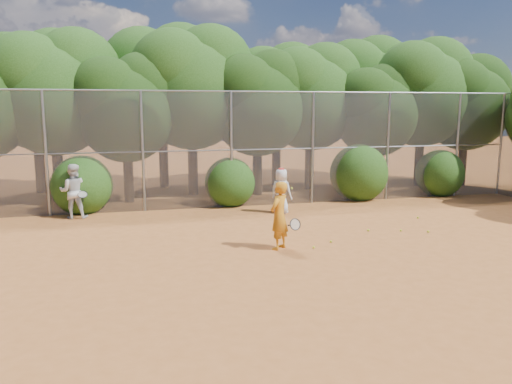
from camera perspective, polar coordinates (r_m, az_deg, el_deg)
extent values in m
plane|color=#A95B26|center=(12.31, 7.44, -6.77)|extent=(80.00, 80.00, 0.00)
cylinder|color=gray|center=(17.22, -22.87, 4.03)|extent=(0.09, 0.09, 4.00)
cylinder|color=gray|center=(17.03, -12.83, 4.49)|extent=(0.09, 0.09, 4.00)
cylinder|color=gray|center=(17.36, -2.85, 4.82)|extent=(0.09, 0.09, 4.00)
cylinder|color=gray|center=(18.19, 6.49, 4.99)|extent=(0.09, 0.09, 4.00)
cylinder|color=gray|center=(19.45, 14.82, 5.03)|extent=(0.09, 0.09, 4.00)
cylinder|color=gray|center=(21.07, 22.01, 4.98)|extent=(0.09, 0.09, 4.00)
cylinder|color=gray|center=(17.53, 0.36, 11.42)|extent=(20.00, 0.05, 0.05)
cylinder|color=gray|center=(17.58, 0.36, 4.89)|extent=(20.00, 0.04, 0.04)
cube|color=slate|center=(17.58, 0.36, 4.89)|extent=(20.00, 0.02, 4.00)
cylinder|color=gray|center=(22.30, 26.18, 4.92)|extent=(0.09, 0.09, 4.00)
cylinder|color=black|center=(19.75, -21.68, 2.58)|extent=(0.38, 0.38, 2.52)
sphere|color=#1E4511|center=(19.63, -22.14, 9.74)|extent=(4.03, 4.03, 4.03)
sphere|color=#1E4511|center=(19.98, -19.82, 12.77)|extent=(3.23, 3.23, 3.23)
sphere|color=#1E4511|center=(19.47, -24.51, 11.97)|extent=(3.02, 3.02, 3.02)
cylinder|color=black|center=(18.91, -14.39, 2.14)|extent=(0.36, 0.36, 2.17)
sphere|color=black|center=(18.76, -14.66, 8.59)|extent=(3.47, 3.47, 3.47)
sphere|color=black|center=(19.12, -12.65, 11.28)|extent=(2.78, 2.78, 2.78)
sphere|color=black|center=(18.52, -16.67, 10.64)|extent=(2.60, 2.60, 2.60)
cylinder|color=black|center=(20.02, -7.24, 3.47)|extent=(0.39, 0.39, 2.66)
sphere|color=#1E4511|center=(19.91, -7.40, 10.95)|extent=(4.26, 4.26, 4.26)
sphere|color=#1E4511|center=(20.50, -5.18, 13.93)|extent=(3.40, 3.40, 3.40)
sphere|color=#1E4511|center=(19.55, -9.57, 13.42)|extent=(3.19, 3.19, 3.19)
cylinder|color=black|center=(19.91, 0.15, 2.96)|extent=(0.37, 0.37, 2.27)
sphere|color=black|center=(19.78, 0.16, 9.39)|extent=(3.64, 3.64, 3.64)
sphere|color=black|center=(20.34, 1.93, 11.95)|extent=(2.91, 2.91, 2.91)
sphere|color=black|center=(19.37, -1.50, 11.53)|extent=(2.73, 2.73, 2.73)
cylinder|color=black|center=(21.41, 6.13, 3.61)|extent=(0.38, 0.38, 2.45)
sphere|color=#1E4511|center=(21.29, 6.24, 10.05)|extent=(3.92, 3.92, 3.92)
sphere|color=#1E4511|center=(21.97, 7.89, 12.56)|extent=(3.14, 3.14, 3.14)
sphere|color=#1E4511|center=(20.80, 4.76, 12.24)|extent=(2.94, 2.94, 2.94)
cylinder|color=black|center=(21.53, 13.31, 2.97)|extent=(0.36, 0.36, 2.10)
sphere|color=black|center=(21.40, 13.52, 8.45)|extent=(3.36, 3.36, 3.36)
sphere|color=black|center=(22.01, 14.78, 10.62)|extent=(2.69, 2.69, 2.69)
sphere|color=black|center=(20.90, 12.47, 10.31)|extent=(2.52, 2.52, 2.52)
cylinder|color=black|center=(23.27, 18.13, 3.84)|extent=(0.39, 0.39, 2.59)
sphere|color=#1E4511|center=(23.17, 18.47, 10.09)|extent=(4.14, 4.14, 4.14)
sphere|color=#1E4511|center=(24.00, 19.77, 12.47)|extent=(3.32, 3.32, 3.32)
sphere|color=#1E4511|center=(22.55, 17.43, 12.28)|extent=(3.11, 3.11, 3.11)
cylinder|color=black|center=(24.16, 22.52, 3.45)|extent=(0.37, 0.37, 2.31)
sphere|color=black|center=(24.05, 22.87, 8.81)|extent=(3.70, 3.70, 3.70)
sphere|color=black|center=(24.81, 23.88, 10.89)|extent=(2.96, 2.96, 2.96)
sphere|color=black|center=(23.46, 22.12, 10.67)|extent=(2.77, 2.77, 2.77)
cylinder|color=black|center=(22.16, -23.51, 3.29)|extent=(0.39, 0.39, 2.62)
sphere|color=#1E4511|center=(22.06, -23.97, 9.94)|extent=(4.20, 4.20, 4.20)
sphere|color=#1E4511|center=(22.40, -21.81, 12.76)|extent=(3.36, 3.36, 3.36)
sphere|color=#1E4511|center=(21.91, -26.19, 12.00)|extent=(3.15, 3.15, 3.15)
cylinder|color=black|center=(22.10, -10.53, 4.15)|extent=(0.40, 0.40, 2.80)
sphere|color=#1E4511|center=(22.01, -10.75, 11.27)|extent=(4.48, 4.48, 4.48)
sphere|color=#1E4511|center=(22.60, -8.58, 14.13)|extent=(3.58, 3.58, 3.58)
sphere|color=#1E4511|center=(21.69, -12.90, 13.60)|extent=(3.36, 3.36, 3.36)
cylinder|color=black|center=(22.60, 2.33, 4.07)|extent=(0.38, 0.38, 2.52)
sphere|color=#1E4511|center=(22.49, 2.38, 10.34)|extent=(4.03, 4.03, 4.03)
sphere|color=#1E4511|center=(23.15, 4.06, 12.80)|extent=(3.23, 3.23, 3.23)
sphere|color=#1E4511|center=(22.03, 0.82, 12.46)|extent=(3.02, 3.02, 3.02)
cylinder|color=black|center=(24.79, 11.99, 4.60)|extent=(0.40, 0.40, 2.73)
sphere|color=#1E4511|center=(24.71, 12.21, 10.79)|extent=(4.37, 4.37, 4.37)
sphere|color=#1E4511|center=(25.54, 13.66, 13.15)|extent=(3.49, 3.49, 3.49)
sphere|color=#1E4511|center=(24.12, 10.97, 12.95)|extent=(3.28, 3.28, 3.28)
sphere|color=#1E4511|center=(17.51, -19.28, 1.03)|extent=(2.00, 2.00, 2.00)
sphere|color=#1E4511|center=(17.78, -3.01, 1.36)|extent=(1.80, 1.80, 1.80)
sphere|color=#1E4511|center=(19.34, 11.68, 2.45)|extent=(2.20, 2.20, 2.20)
sphere|color=#1E4511|center=(21.12, 20.25, 2.23)|extent=(1.90, 1.90, 1.90)
imported|color=orange|center=(12.24, 2.66, -2.71)|extent=(0.72, 0.72, 1.69)
torus|color=black|center=(12.20, 4.50, -3.71)|extent=(0.32, 0.17, 0.30)
cylinder|color=black|center=(12.39, 4.00, -3.78)|extent=(0.09, 0.28, 0.11)
imported|color=white|center=(16.45, 2.90, 0.14)|extent=(0.85, 0.85, 1.49)
ellipsoid|color=red|center=(16.35, 2.92, 2.57)|extent=(0.22, 0.22, 0.13)
sphere|color=#CEDA27|center=(16.33, 4.11, 0.43)|extent=(0.07, 0.07, 0.07)
imported|color=silver|center=(16.66, -20.17, 0.09)|extent=(0.89, 0.72, 1.73)
torus|color=black|center=(16.35, -19.21, -0.26)|extent=(0.32, 0.27, 0.22)
cylinder|color=black|center=(16.52, -19.18, -0.74)|extent=(0.05, 0.21, 0.23)
sphere|color=#CEDA27|center=(14.80, 19.09, -4.28)|extent=(0.07, 0.07, 0.07)
sphere|color=#CEDA27|center=(14.49, 12.71, -4.27)|extent=(0.07, 0.07, 0.07)
sphere|color=#CEDA27|center=(13.11, 8.56, -5.61)|extent=(0.07, 0.07, 0.07)
sphere|color=#CEDA27|center=(14.68, 16.22, -4.24)|extent=(0.07, 0.07, 0.07)
sphere|color=#CEDA27|center=(12.54, 6.62, -6.28)|extent=(0.07, 0.07, 0.07)
sphere|color=#CEDA27|center=(16.53, 18.01, -2.80)|extent=(0.07, 0.07, 0.07)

